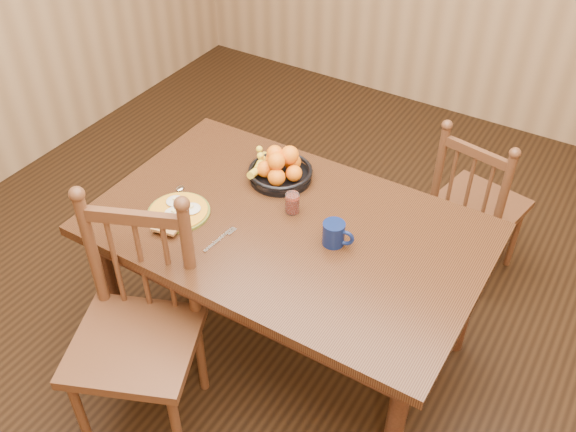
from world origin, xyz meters
The scene contains 10 objects.
room centered at (0.00, 0.00, 1.35)m, with size 4.52×5.02×2.72m.
dining_table centered at (0.00, 0.00, 0.67)m, with size 1.60×1.00×0.75m.
chair_far centered at (0.54, 0.93, 0.44)m, with size 0.48×0.46×0.91m.
chair_near centered at (-0.31, -0.62, 0.51)m, with size 0.62×0.61×1.05m.
breakfast_plate centered at (-0.43, -0.18, 0.76)m, with size 0.26×0.30×0.04m.
fork centered at (-0.19, -0.21, 0.75)m, with size 0.04×0.18×0.00m.
spoon centered at (-0.53, -0.06, 0.75)m, with size 0.05×0.16×0.01m.
coffee_mug centered at (0.21, 0.00, 0.80)m, with size 0.13×0.09×0.10m.
juice_glass centered at (-0.03, 0.09, 0.79)m, with size 0.06×0.06×0.09m.
fruit_bowl centered at (-0.20, 0.26, 0.81)m, with size 0.32×0.29×0.17m.
Camera 1 is at (1.04, -1.70, 2.47)m, focal length 40.00 mm.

